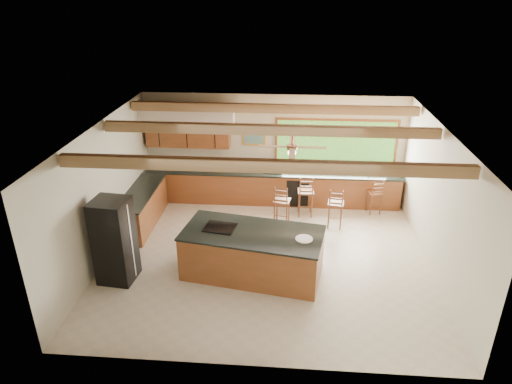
{
  "coord_description": "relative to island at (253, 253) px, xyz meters",
  "views": [
    {
      "loc": [
        0.45,
        -8.8,
        5.68
      ],
      "look_at": [
        -0.3,
        0.8,
        1.26
      ],
      "focal_mm": 32.0,
      "sensor_mm": 36.0,
      "label": 1
    }
  ],
  "objects": [
    {
      "name": "room_shell",
      "position": [
        0.09,
        1.29,
        1.71
      ],
      "size": [
        7.27,
        6.54,
        3.02
      ],
      "color": "beige",
      "rests_on": "ground"
    },
    {
      "name": "bar_stool_d",
      "position": [
        3.01,
        3.03,
        0.08
      ],
      "size": [
        0.43,
        0.43,
        0.99
      ],
      "rotation": [
        0.0,
        0.0,
        0.26
      ],
      "color": "brown",
      "rests_on": "ground"
    },
    {
      "name": "bar_stool_a",
      "position": [
        1.17,
        2.74,
        0.17
      ],
      "size": [
        0.42,
        0.42,
        1.14
      ],
      "rotation": [
        0.0,
        0.0,
        0.03
      ],
      "color": "brown",
      "rests_on": "ground"
    },
    {
      "name": "ground",
      "position": [
        0.26,
        0.64,
        -0.51
      ],
      "size": [
        7.2,
        7.2,
        0.0
      ],
      "primitive_type": "plane",
      "color": "beige",
      "rests_on": "ground"
    },
    {
      "name": "counter_run",
      "position": [
        -0.56,
        3.16,
        -0.04
      ],
      "size": [
        7.12,
        3.1,
        1.23
      ],
      "color": "brown",
      "rests_on": "ground"
    },
    {
      "name": "bar_stool_b",
      "position": [
        0.56,
        2.18,
        0.15
      ],
      "size": [
        0.46,
        0.46,
        1.11
      ],
      "rotation": [
        0.0,
        0.0,
        -0.18
      ],
      "color": "brown",
      "rests_on": "ground"
    },
    {
      "name": "refrigerator",
      "position": [
        -2.79,
        -0.4,
        0.4
      ],
      "size": [
        0.77,
        0.76,
        1.82
      ],
      "rotation": [
        0.0,
        0.0,
        -0.1
      ],
      "color": "black",
      "rests_on": "ground"
    },
    {
      "name": "island",
      "position": [
        0.0,
        0.0,
        0.0
      ],
      "size": [
        3.09,
        1.84,
        1.03
      ],
      "rotation": [
        0.0,
        0.0,
        -0.17
      ],
      "color": "brown",
      "rests_on": "ground"
    },
    {
      "name": "bar_stool_c",
      "position": [
        1.91,
        2.18,
        0.13
      ],
      "size": [
        0.43,
        0.43,
        1.08
      ],
      "rotation": [
        0.0,
        0.0,
        -0.12
      ],
      "color": "brown",
      "rests_on": "ground"
    }
  ]
}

